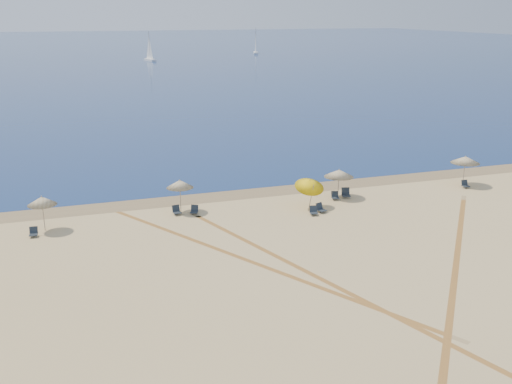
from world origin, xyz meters
TOP-DOWN VIEW (x-y plane):
  - ground at (0.00, 0.00)m, footprint 160.00×160.00m
  - ocean at (0.00, 225.00)m, footprint 500.00×500.00m
  - wet_sand at (0.00, 24.00)m, footprint 500.00×500.00m
  - umbrella_1 at (-14.46, 20.25)m, footprint 1.86×1.86m
  - umbrella_2 at (-5.27, 21.18)m, footprint 1.90×1.90m
  - umbrella_3 at (3.78, 19.08)m, footprint 2.13×2.18m
  - umbrella_4 at (6.91, 20.77)m, footprint 2.26×2.26m
  - umbrella_5 at (18.14, 20.53)m, footprint 2.32×2.32m
  - chair_2 at (-15.13, 19.34)m, footprint 0.56×0.64m
  - chair_3 at (-5.67, 20.69)m, footprint 0.61×0.69m
  - chair_4 at (-4.46, 20.40)m, footprint 0.71×0.76m
  - chair_5 at (3.46, 17.57)m, footprint 0.64×0.71m
  - chair_6 at (4.16, 17.91)m, footprint 0.75×0.81m
  - chair_7 at (6.42, 20.27)m, footprint 0.64×0.71m
  - chair_8 at (7.45, 20.52)m, footprint 0.79×0.86m
  - chair_9 at (17.82, 19.82)m, footprint 0.58×0.66m
  - sailboat_0 at (50.56, 172.76)m, footprint 2.96×5.80m
  - sailboat_2 at (12.81, 154.76)m, footprint 2.81×5.69m
  - tire_tracks at (1.04, 8.81)m, footprint 50.66×45.63m

SIDE VIEW (x-z plane):
  - ground at x=0.00m, z-range 0.00..0.00m
  - tire_tracks at x=1.04m, z-range 0.00..0.00m
  - wet_sand at x=0.00m, z-range 0.00..0.00m
  - ocean at x=0.00m, z-range 0.01..0.01m
  - chair_2 at x=-15.13m, z-range -0.04..0.58m
  - chair_4 at x=-4.46m, z-range -0.04..0.58m
  - chair_9 at x=17.82m, z-range -0.04..0.59m
  - chair_5 at x=3.46m, z-range -0.04..0.59m
  - chair_7 at x=6.42m, z-range -0.04..0.60m
  - chair_3 at x=-5.67m, z-range -0.04..0.61m
  - chair_6 at x=4.16m, z-range -0.04..0.63m
  - chair_8 at x=7.45m, z-range -0.04..0.69m
  - umbrella_3 at x=3.78m, z-range 0.58..3.05m
  - umbrella_4 at x=6.91m, z-range 0.78..3.02m
  - umbrella_1 at x=-14.46m, z-range 0.84..3.22m
  - umbrella_2 at x=-5.27m, z-range 0.86..3.26m
  - umbrella_5 at x=18.14m, z-range 0.90..3.38m
  - sailboat_2 at x=12.81m, z-range -1.62..6.59m
  - sailboat_0 at x=50.56m, z-range -1.66..6.73m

